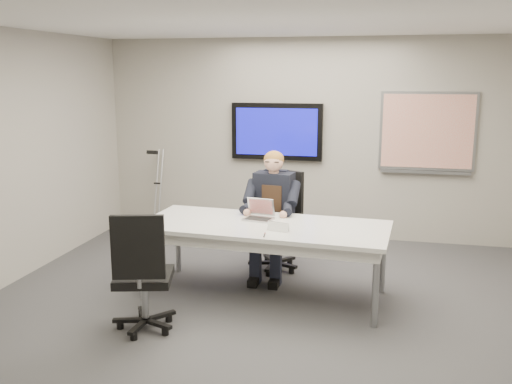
% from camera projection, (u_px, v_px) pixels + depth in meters
% --- Properties ---
extents(floor, '(6.00, 6.00, 0.02)m').
position_uv_depth(floor, '(267.00, 320.00, 5.45)').
color(floor, '#363739').
rests_on(floor, ground).
extents(ceiling, '(6.00, 6.00, 0.02)m').
position_uv_depth(ceiling, '(269.00, 15.00, 4.88)').
color(ceiling, white).
rests_on(ceiling, wall_back).
extents(wall_back, '(6.00, 0.02, 2.80)m').
position_uv_depth(wall_back, '(312.00, 139.00, 8.02)').
color(wall_back, '#A29D92').
rests_on(wall_back, ground).
extents(wall_front, '(6.00, 0.02, 2.80)m').
position_uv_depth(wall_front, '(113.00, 305.00, 2.31)').
color(wall_front, '#A29D92').
rests_on(wall_front, ground).
extents(conference_table, '(2.60, 1.20, 0.78)m').
position_uv_depth(conference_table, '(265.00, 232.00, 5.91)').
color(conference_table, silver).
rests_on(conference_table, ground).
extents(tv_display, '(1.30, 0.09, 0.80)m').
position_uv_depth(tv_display, '(277.00, 132.00, 8.06)').
color(tv_display, black).
rests_on(tv_display, wall_back).
extents(whiteboard, '(1.25, 0.08, 1.10)m').
position_uv_depth(whiteboard, '(427.00, 133.00, 7.62)').
color(whiteboard, gray).
rests_on(whiteboard, wall_back).
extents(office_chair_far, '(0.73, 0.73, 1.17)m').
position_uv_depth(office_chair_far, '(277.00, 239.00, 6.83)').
color(office_chair_far, black).
rests_on(office_chair_far, ground).
extents(office_chair_near, '(0.67, 0.67, 1.14)m').
position_uv_depth(office_chair_near, '(144.00, 294.00, 5.15)').
color(office_chair_near, black).
rests_on(office_chair_near, ground).
extents(seated_person, '(0.47, 0.81, 1.44)m').
position_uv_depth(seated_person, '(271.00, 227.00, 6.53)').
color(seated_person, '#1C202F').
rests_on(seated_person, office_chair_far).
extents(crutch, '(0.44, 0.74, 1.32)m').
position_uv_depth(crutch, '(158.00, 189.00, 8.45)').
color(crutch, '#B4B7BD').
rests_on(crutch, ground).
extents(laptop, '(0.33, 0.32, 0.21)m').
position_uv_depth(laptop, '(259.00, 214.00, 6.10)').
color(laptop, '#B6B6B8').
rests_on(laptop, conference_table).
extents(name_tent, '(0.23, 0.11, 0.09)m').
position_uv_depth(name_tent, '(278.00, 226.00, 5.64)').
color(name_tent, white).
rests_on(name_tent, conference_table).
extents(pen, '(0.03, 0.14, 0.01)m').
position_uv_depth(pen, '(264.00, 235.00, 5.48)').
color(pen, black).
rests_on(pen, conference_table).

